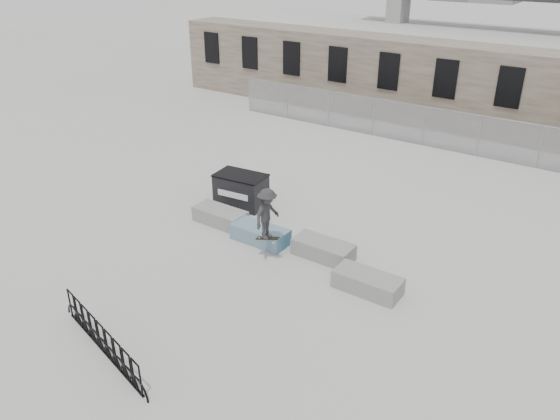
# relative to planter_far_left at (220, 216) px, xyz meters

# --- Properties ---
(ground) EXTENTS (120.00, 120.00, 0.00)m
(ground) POSITION_rel_planter_far_left_xyz_m (2.89, -0.14, -0.30)
(ground) COLOR #B8B8B3
(ground) RESTS_ON ground
(stone_wall) EXTENTS (36.00, 2.58, 4.50)m
(stone_wall) POSITION_rel_planter_far_left_xyz_m (2.89, 16.10, 1.95)
(stone_wall) COLOR #65594B
(stone_wall) RESTS_ON ground
(chainlink_fence) EXTENTS (22.06, 0.06, 2.02)m
(chainlink_fence) POSITION_rel_planter_far_left_xyz_m (2.89, 12.36, 0.73)
(chainlink_fence) COLOR gray
(chainlink_fence) RESTS_ON ground
(planter_far_left) EXTENTS (2.00, 0.90, 0.56)m
(planter_far_left) POSITION_rel_planter_far_left_xyz_m (0.00, 0.00, 0.00)
(planter_far_left) COLOR gray
(planter_far_left) RESTS_ON ground
(planter_center_left) EXTENTS (2.00, 0.90, 0.56)m
(planter_center_left) POSITION_rel_planter_far_left_xyz_m (2.03, -0.27, 0.00)
(planter_center_left) COLOR teal
(planter_center_left) RESTS_ON ground
(planter_center_right) EXTENTS (2.00, 0.90, 0.56)m
(planter_center_right) POSITION_rel_planter_far_left_xyz_m (4.33, 0.08, 0.00)
(planter_center_right) COLOR gray
(planter_center_right) RESTS_ON ground
(planter_offset) EXTENTS (2.00, 0.90, 0.56)m
(planter_offset) POSITION_rel_planter_far_left_xyz_m (6.40, -0.85, 0.00)
(planter_offset) COLOR gray
(planter_offset) RESTS_ON ground
(dumpster) EXTENTS (2.08, 1.40, 1.29)m
(dumpster) POSITION_rel_planter_far_left_xyz_m (-0.31, 1.64, 0.35)
(dumpster) COLOR black
(dumpster) RESTS_ON ground
(bike_rack) EXTENTS (4.37, 1.13, 0.90)m
(bike_rack) POSITION_rel_planter_far_left_xyz_m (2.15, -7.09, 0.14)
(bike_rack) COLOR black
(bike_rack) RESTS_ON ground
(skateboarder) EXTENTS (0.81, 1.10, 1.84)m
(skateboarder) POSITION_rel_planter_far_left_xyz_m (2.88, -1.02, 1.32)
(skateboarder) COLOR #2D2C2F
(skateboarder) RESTS_ON ground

